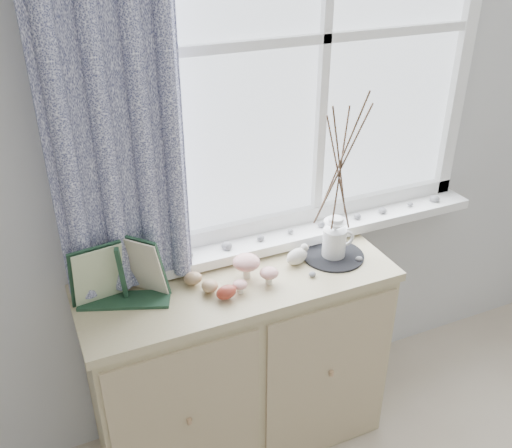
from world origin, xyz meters
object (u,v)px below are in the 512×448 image
toadstool_cluster (251,268)px  twig_pitcher (340,163)px  botanical_book (123,276)px  sideboard (240,365)px

toadstool_cluster → twig_pitcher: 0.51m
toadstool_cluster → botanical_book: bearing=176.2°
botanical_book → toadstool_cluster: (0.46, -0.03, -0.07)m
sideboard → twig_pitcher: (0.41, -0.00, 0.83)m
botanical_book → twig_pitcher: twig_pitcher is taller
sideboard → toadstool_cluster: 0.48m
sideboard → botanical_book: 0.69m
sideboard → toadstool_cluster: (0.04, -0.02, 0.48)m
botanical_book → twig_pitcher: bearing=20.1°
sideboard → toadstool_cluster: bearing=-28.5°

